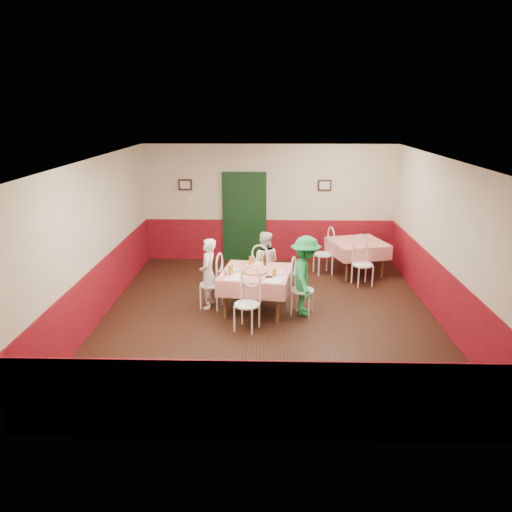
{
  "coord_description": "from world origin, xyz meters",
  "views": [
    {
      "loc": [
        -0.01,
        -8.31,
        3.63
      ],
      "look_at": [
        -0.23,
        0.28,
        1.05
      ],
      "focal_mm": 35.0,
      "sensor_mm": 36.0,
      "label": 1
    }
  ],
  "objects_px": {
    "chair_left": "(211,284)",
    "glass_a": "(231,270)",
    "chair_far": "(264,273)",
    "diner_left": "(208,274)",
    "chair_right": "(302,290)",
    "glass_c": "(251,260)",
    "chair_second_b": "(363,265)",
    "glass_b": "(274,273)",
    "chair_near": "(247,305)",
    "chair_second_a": "(323,254)",
    "second_table": "(357,258)",
    "diner_right": "(305,276)",
    "beer_bottle": "(265,260)",
    "wallet": "(269,277)",
    "pizza": "(255,271)",
    "diner_far": "(264,263)"
  },
  "relations": [
    {
      "from": "chair_far",
      "to": "diner_left",
      "type": "relative_size",
      "value": 0.68
    },
    {
      "from": "chair_right",
      "to": "pizza",
      "type": "relative_size",
      "value": 2.02
    },
    {
      "from": "glass_a",
      "to": "diner_far",
      "type": "bearing_deg",
      "value": 61.09
    },
    {
      "from": "beer_bottle",
      "to": "wallet",
      "type": "distance_m",
      "value": 0.71
    },
    {
      "from": "glass_b",
      "to": "glass_c",
      "type": "relative_size",
      "value": 0.96
    },
    {
      "from": "beer_bottle",
      "to": "glass_b",
      "type": "bearing_deg",
      "value": -74.48
    },
    {
      "from": "chair_left",
      "to": "glass_b",
      "type": "distance_m",
      "value": 1.29
    },
    {
      "from": "glass_a",
      "to": "diner_right",
      "type": "relative_size",
      "value": 0.11
    },
    {
      "from": "glass_a",
      "to": "diner_left",
      "type": "bearing_deg",
      "value": 144.72
    },
    {
      "from": "chair_second_b",
      "to": "diner_right",
      "type": "distance_m",
      "value": 2.05
    },
    {
      "from": "wallet",
      "to": "chair_left",
      "type": "bearing_deg",
      "value": 165.59
    },
    {
      "from": "glass_b",
      "to": "glass_c",
      "type": "bearing_deg",
      "value": 121.55
    },
    {
      "from": "chair_near",
      "to": "glass_b",
      "type": "bearing_deg",
      "value": 71.62
    },
    {
      "from": "chair_near",
      "to": "glass_c",
      "type": "relative_size",
      "value": 6.28
    },
    {
      "from": "second_table",
      "to": "glass_a",
      "type": "xyz_separation_m",
      "value": [
        -2.65,
        -2.34,
        0.46
      ]
    },
    {
      "from": "chair_left",
      "to": "pizza",
      "type": "distance_m",
      "value": 0.91
    },
    {
      "from": "second_table",
      "to": "glass_b",
      "type": "distance_m",
      "value": 3.11
    },
    {
      "from": "second_table",
      "to": "glass_c",
      "type": "distance_m",
      "value": 2.92
    },
    {
      "from": "chair_near",
      "to": "diner_far",
      "type": "bearing_deg",
      "value": 101.69
    },
    {
      "from": "chair_right",
      "to": "beer_bottle",
      "type": "height_order",
      "value": "beer_bottle"
    },
    {
      "from": "diner_right",
      "to": "chair_second_b",
      "type": "bearing_deg",
      "value": -38.37
    },
    {
      "from": "second_table",
      "to": "wallet",
      "type": "distance_m",
      "value": 3.2
    },
    {
      "from": "chair_near",
      "to": "second_table",
      "type": "bearing_deg",
      "value": 72.76
    },
    {
      "from": "chair_left",
      "to": "beer_bottle",
      "type": "xyz_separation_m",
      "value": [
        0.99,
        0.23,
        0.41
      ]
    },
    {
      "from": "chair_right",
      "to": "chair_left",
      "type": "bearing_deg",
      "value": 96.13
    },
    {
      "from": "glass_c",
      "to": "chair_second_a",
      "type": "bearing_deg",
      "value": 47.89
    },
    {
      "from": "chair_left",
      "to": "chair_far",
      "type": "bearing_deg",
      "value": 138.51
    },
    {
      "from": "second_table",
      "to": "chair_left",
      "type": "xyz_separation_m",
      "value": [
        -3.04,
        -2.03,
        0.08
      ]
    },
    {
      "from": "beer_bottle",
      "to": "diner_far",
      "type": "height_order",
      "value": "diner_far"
    },
    {
      "from": "chair_near",
      "to": "glass_c",
      "type": "distance_m",
      "value": 1.34
    },
    {
      "from": "diner_far",
      "to": "wallet",
      "type": "bearing_deg",
      "value": 98.58
    },
    {
      "from": "chair_second_b",
      "to": "glass_a",
      "type": "relative_size",
      "value": 5.78
    },
    {
      "from": "second_table",
      "to": "diner_right",
      "type": "bearing_deg",
      "value": -119.67
    },
    {
      "from": "chair_left",
      "to": "glass_a",
      "type": "relative_size",
      "value": 5.78
    },
    {
      "from": "second_table",
      "to": "chair_second_a",
      "type": "relative_size",
      "value": 1.24
    },
    {
      "from": "chair_far",
      "to": "diner_left",
      "type": "bearing_deg",
      "value": 58.01
    },
    {
      "from": "glass_c",
      "to": "chair_second_b",
      "type": "bearing_deg",
      "value": 22.88
    },
    {
      "from": "chair_far",
      "to": "chair_near",
      "type": "distance_m",
      "value": 1.7
    },
    {
      "from": "diner_left",
      "to": "chair_near",
      "type": "bearing_deg",
      "value": 38.76
    },
    {
      "from": "chair_right",
      "to": "glass_a",
      "type": "bearing_deg",
      "value": 106.9
    },
    {
      "from": "chair_right",
      "to": "chair_second_a",
      "type": "distance_m",
      "value": 2.38
    },
    {
      "from": "second_table",
      "to": "chair_second_a",
      "type": "distance_m",
      "value": 0.75
    },
    {
      "from": "chair_second_a",
      "to": "chair_left",
      "type": "bearing_deg",
      "value": -64.27
    },
    {
      "from": "second_table",
      "to": "pizza",
      "type": "distance_m",
      "value": 3.16
    },
    {
      "from": "glass_b",
      "to": "beer_bottle",
      "type": "height_order",
      "value": "beer_bottle"
    },
    {
      "from": "chair_second_b",
      "to": "diner_far",
      "type": "relative_size",
      "value": 0.7
    },
    {
      "from": "glass_a",
      "to": "glass_c",
      "type": "xyz_separation_m",
      "value": [
        0.34,
        0.61,
        -0.01
      ]
    },
    {
      "from": "second_table",
      "to": "glass_a",
      "type": "relative_size",
      "value": 7.2
    },
    {
      "from": "chair_far",
      "to": "diner_right",
      "type": "bearing_deg",
      "value": 151.28
    },
    {
      "from": "chair_far",
      "to": "diner_left",
      "type": "distance_m",
      "value": 1.26
    }
  ]
}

